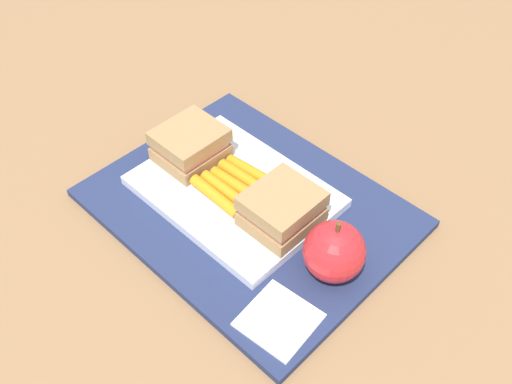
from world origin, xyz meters
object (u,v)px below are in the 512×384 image
sandwich_half_right (282,209)px  apple (334,251)px  carrot_sticks_bundle (234,184)px  sandwich_half_left (190,145)px  paper_napkin (279,320)px  food_tray (234,191)px

sandwich_half_right → apple: 0.08m
carrot_sticks_bundle → apple: (0.16, -0.01, 0.01)m
sandwich_half_left → apple: (0.24, -0.01, -0.00)m
apple → paper_napkin: 0.09m
food_tray → sandwich_half_left: (-0.08, 0.00, 0.03)m
food_tray → carrot_sticks_bundle: carrot_sticks_bundle is taller
sandwich_half_right → paper_napkin: bearing=-48.3°
food_tray → sandwich_half_left: size_ratio=2.88×
apple → carrot_sticks_bundle: bearing=177.9°
paper_napkin → carrot_sticks_bundle: bearing=150.0°
carrot_sticks_bundle → apple: bearing=-2.1°
food_tray → carrot_sticks_bundle: (-0.00, 0.00, 0.01)m
sandwich_half_right → apple: bearing=-4.2°
sandwich_half_right → carrot_sticks_bundle: sandwich_half_right is taller
sandwich_half_right → apple: apple is taller
sandwich_half_left → apple: bearing=-1.4°
carrot_sticks_bundle → paper_napkin: carrot_sticks_bundle is taller
sandwich_half_right → carrot_sticks_bundle: bearing=179.9°
carrot_sticks_bundle → paper_napkin: (0.16, -0.09, -0.02)m
sandwich_half_left → apple: 0.24m
apple → paper_napkin: apple is taller
sandwich_half_left → carrot_sticks_bundle: size_ratio=1.01×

